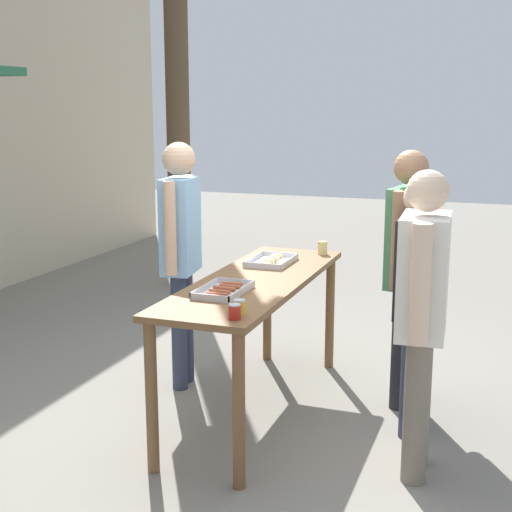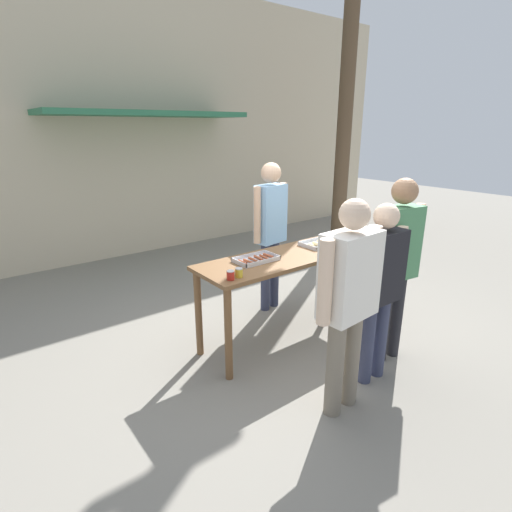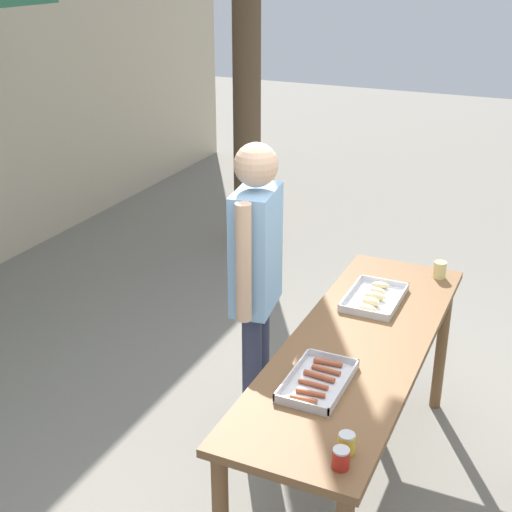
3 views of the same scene
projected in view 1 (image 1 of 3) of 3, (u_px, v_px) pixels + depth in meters
The scene contains 12 objects.
ground_plane at pixel (256, 410), 4.94m from camera, with size 24.00×24.00×0.00m, color gray.
serving_table at pixel (256, 297), 4.77m from camera, with size 2.12×0.66×0.94m.
food_tray_sausages at pixel (223, 291), 4.36m from camera, with size 0.43×0.25×0.04m.
food_tray_buns at pixel (271, 261), 5.18m from camera, with size 0.43×0.28×0.05m.
condiment_jar_mustard at pixel (234, 312), 3.81m from camera, with size 0.07×0.07×0.08m.
condiment_jar_ketchup at pixel (239, 307), 3.90m from camera, with size 0.07×0.07×0.08m.
beer_cup at pixel (323, 248), 5.51m from camera, with size 0.07×0.07×0.10m.
person_server_behind_table at pixel (181, 241), 5.18m from camera, with size 0.54×0.26×1.82m.
person_customer_holding_hotdog at pixel (422, 300), 3.89m from camera, with size 0.67×0.28×1.74m.
person_customer_with_cup at pixel (407, 254), 4.83m from camera, with size 0.56×0.27×1.78m.
person_customer_waiting_in_line at pixel (417, 286), 4.43m from camera, with size 0.58×0.23×1.63m.
utility_pole at pixel (176, 17), 7.93m from camera, with size 1.10×0.27×5.98m.
Camera 1 is at (-4.34, -1.58, 2.05)m, focal length 50.00 mm.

